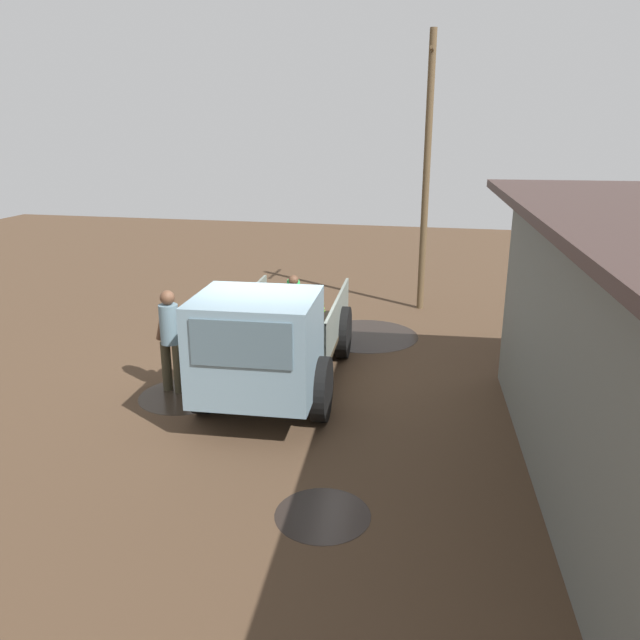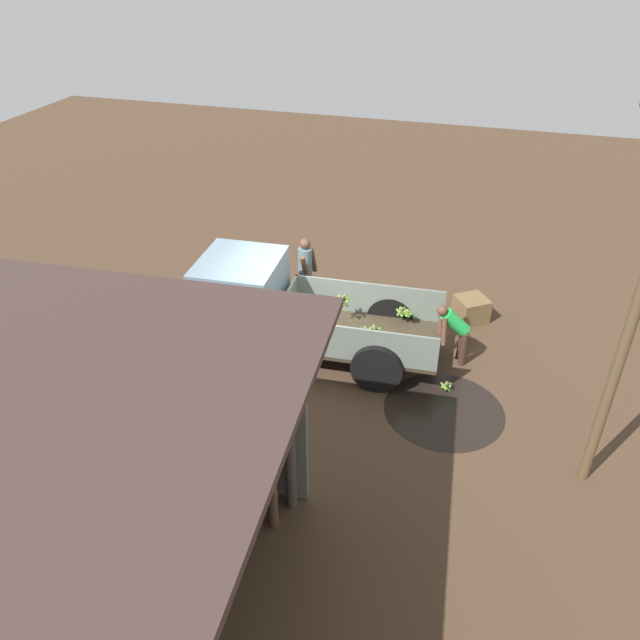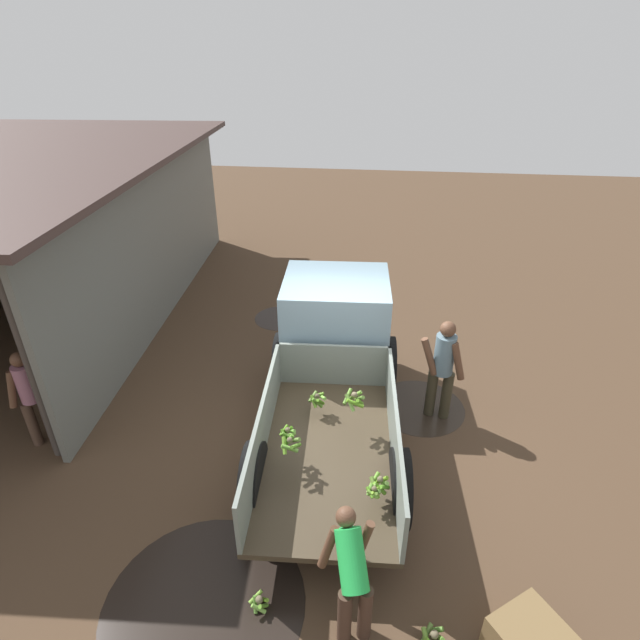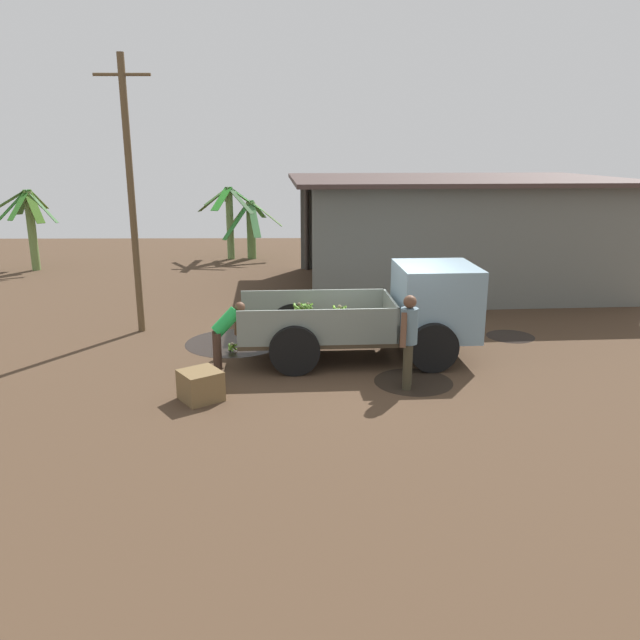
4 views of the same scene
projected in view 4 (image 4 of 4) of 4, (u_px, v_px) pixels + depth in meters
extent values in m
plane|color=#473424|center=(378.00, 359.00, 12.91)|extent=(36.00, 36.00, 0.00)
cylinder|color=black|center=(510.00, 336.00, 14.43)|extent=(1.10, 1.10, 0.01)
cylinder|color=black|center=(234.00, 343.00, 13.96)|extent=(2.18, 2.18, 0.01)
cylinder|color=black|center=(413.00, 382.00, 11.62)|extent=(1.47, 1.47, 0.01)
cube|color=#3D3222|center=(316.00, 334.00, 12.75)|extent=(3.19, 1.91, 0.08)
cube|color=slate|center=(314.00, 306.00, 13.46)|extent=(3.10, 0.22, 0.70)
cube|color=slate|center=(319.00, 327.00, 11.83)|extent=(3.10, 0.22, 0.70)
cube|color=slate|center=(390.00, 315.00, 12.75)|extent=(0.15, 1.74, 0.70)
cube|color=gray|center=(435.00, 300.00, 12.73)|extent=(1.65, 1.79, 1.45)
cube|color=#4C606B|center=(474.00, 286.00, 12.70)|extent=(0.11, 1.37, 0.64)
cylinder|color=black|center=(413.00, 322.00, 13.78)|extent=(0.99, 0.27, 0.98)
cylinder|color=black|center=(433.00, 348.00, 12.04)|extent=(0.99, 0.27, 0.98)
cylinder|color=black|center=(292.00, 325.00, 13.60)|extent=(0.99, 0.27, 0.98)
cylinder|color=black|center=(295.00, 351.00, 11.86)|extent=(0.99, 0.27, 0.98)
sphere|color=brown|center=(299.00, 304.00, 13.02)|extent=(0.08, 0.08, 0.08)
cylinder|color=#72AE31|center=(298.00, 307.00, 13.10)|extent=(0.19, 0.10, 0.18)
cylinder|color=#67A039|center=(295.00, 307.00, 13.02)|extent=(0.08, 0.22, 0.13)
cylinder|color=#538827|center=(297.00, 308.00, 12.96)|extent=(0.21, 0.12, 0.15)
cylinder|color=olive|center=(302.00, 308.00, 13.00)|extent=(0.13, 0.21, 0.15)
cylinder|color=#5B9C2D|center=(302.00, 308.00, 13.08)|extent=(0.14, 0.17, 0.19)
sphere|color=brown|center=(308.00, 304.00, 13.08)|extent=(0.06, 0.06, 0.06)
cylinder|color=#5D9232|center=(307.00, 307.00, 13.04)|extent=(0.16, 0.10, 0.12)
cylinder|color=#71AF43|center=(310.00, 307.00, 13.05)|extent=(0.14, 0.14, 0.12)
cylinder|color=#49821B|center=(310.00, 307.00, 13.11)|extent=(0.07, 0.15, 0.14)
cylinder|color=#52881F|center=(310.00, 305.00, 13.15)|extent=(0.16, 0.12, 0.11)
cylinder|color=#529023|center=(306.00, 306.00, 13.13)|extent=(0.13, 0.13, 0.13)
cylinder|color=#52832B|center=(305.00, 307.00, 13.09)|extent=(0.05, 0.15, 0.13)
sphere|color=brown|center=(340.00, 307.00, 12.29)|extent=(0.09, 0.09, 0.09)
cylinder|color=#63A023|center=(335.00, 310.00, 12.29)|extent=(0.09, 0.24, 0.16)
cylinder|color=#4F851D|center=(338.00, 312.00, 12.24)|extent=(0.21, 0.12, 0.21)
cylinder|color=#567E31|center=(342.00, 312.00, 12.25)|extent=(0.21, 0.16, 0.20)
cylinder|color=olive|center=(344.00, 311.00, 12.32)|extent=(0.06, 0.22, 0.20)
cylinder|color=#4D7827|center=(341.00, 309.00, 12.40)|extent=(0.24, 0.13, 0.15)
cylinder|color=#73A444|center=(337.00, 311.00, 12.37)|extent=(0.18, 0.17, 0.21)
sphere|color=brown|center=(273.00, 326.00, 12.05)|extent=(0.06, 0.06, 0.06)
cylinder|color=olive|center=(275.00, 329.00, 12.06)|extent=(0.07, 0.13, 0.12)
cylinder|color=olive|center=(276.00, 328.00, 12.09)|extent=(0.10, 0.13, 0.10)
cylinder|color=#548A2D|center=(275.00, 327.00, 12.11)|extent=(0.14, 0.09, 0.10)
cylinder|color=#528F22|center=(272.00, 327.00, 12.11)|extent=(0.14, 0.11, 0.08)
cylinder|color=#72A93B|center=(271.00, 327.00, 12.08)|extent=(0.08, 0.14, 0.09)
cylinder|color=olive|center=(272.00, 329.00, 12.05)|extent=(0.08, 0.12, 0.13)
cylinder|color=olive|center=(272.00, 329.00, 12.03)|extent=(0.13, 0.08, 0.12)
cylinder|color=#598736|center=(274.00, 329.00, 12.03)|extent=(0.12, 0.09, 0.12)
sphere|color=#443E2C|center=(353.00, 315.00, 12.89)|extent=(0.08, 0.08, 0.08)
cylinder|color=#477423|center=(350.00, 318.00, 12.90)|extent=(0.07, 0.17, 0.17)
cylinder|color=#497B1C|center=(352.00, 319.00, 12.86)|extent=(0.16, 0.12, 0.17)
cylinder|color=#6EA940|center=(355.00, 318.00, 12.84)|extent=(0.19, 0.13, 0.11)
cylinder|color=#4B741F|center=(357.00, 317.00, 12.91)|extent=(0.06, 0.20, 0.11)
cylinder|color=#54752F|center=(354.00, 316.00, 12.97)|extent=(0.19, 0.13, 0.11)
cylinder|color=#4F7B22|center=(351.00, 317.00, 12.96)|extent=(0.16, 0.14, 0.16)
sphere|color=brown|center=(281.00, 327.00, 11.99)|extent=(0.08, 0.08, 0.08)
cylinder|color=#4F8321|center=(278.00, 331.00, 12.01)|extent=(0.05, 0.17, 0.18)
cylinder|color=#62AC2E|center=(278.00, 331.00, 11.96)|extent=(0.17, 0.15, 0.16)
cylinder|color=#5A8736|center=(281.00, 331.00, 11.96)|extent=(0.18, 0.10, 0.18)
cylinder|color=#689B22|center=(284.00, 331.00, 12.00)|extent=(0.09, 0.18, 0.17)
cylinder|color=#649D31|center=(283.00, 329.00, 12.07)|extent=(0.19, 0.14, 0.14)
cylinder|color=olive|center=(279.00, 329.00, 12.07)|extent=(0.19, 0.13, 0.15)
cube|color=#60615B|center=(593.00, 233.00, 19.79)|extent=(0.51, 6.38, 3.23)
cube|color=#60615B|center=(428.00, 223.00, 22.47)|extent=(9.19, 0.70, 3.23)
cube|color=#60615B|center=(486.00, 250.00, 16.42)|extent=(9.19, 0.70, 3.23)
cube|color=#3C2C28|center=(456.00, 179.00, 19.00)|extent=(10.45, 7.83, 0.12)
cylinder|color=#3F3833|center=(307.00, 224.00, 21.95)|extent=(0.16, 0.16, 3.23)
cylinder|color=#3F3833|center=(319.00, 251.00, 16.28)|extent=(0.16, 0.16, 3.23)
cylinder|color=brown|center=(132.00, 199.00, 14.05)|extent=(0.16, 0.16, 6.18)
cylinder|color=brown|center=(122.00, 74.00, 13.35)|extent=(1.23, 0.07, 0.07)
cylinder|color=#5D8243|center=(251.00, 230.00, 24.34)|extent=(0.34, 0.34, 2.21)
cube|color=#466233|center=(266.00, 213.00, 24.14)|extent=(1.24, 0.33, 1.00)
cube|color=#2F662C|center=(257.00, 209.00, 24.71)|extent=(0.63, 1.27, 0.80)
cube|color=#4D682E|center=(242.00, 213.00, 24.37)|extent=(0.92, 0.70, 0.98)
cube|color=#2E7C30|center=(237.00, 220.00, 23.84)|extent=(1.15, 1.00, 1.43)
cube|color=#468547|center=(254.00, 219.00, 23.61)|extent=(0.62, 1.32, 1.28)
cylinder|color=olive|center=(32.00, 231.00, 21.94)|extent=(0.29, 0.29, 2.77)
cube|color=#3D6637|center=(42.00, 206.00, 21.70)|extent=(0.96, 0.23, 1.15)
cube|color=#327221|center=(41.00, 205.00, 21.96)|extent=(0.79, 0.72, 1.11)
cube|color=#4D6D24|center=(37.00, 199.00, 22.27)|extent=(0.30, 1.28, 0.77)
cube|color=#356130|center=(23.00, 202.00, 22.03)|extent=(0.95, 0.94, 0.93)
cube|color=#447B3A|center=(7.00, 202.00, 21.82)|extent=(1.72, 0.61, 0.88)
cube|color=#1C5115|center=(13.00, 205.00, 21.33)|extent=(0.94, 0.92, 0.97)
cube|color=#307122|center=(19.00, 205.00, 21.15)|extent=(0.39, 1.16, 0.95)
cube|color=#3F6B1D|center=(34.00, 207.00, 21.44)|extent=(0.81, 0.78, 1.11)
cylinder|color=#698B4D|center=(230.00, 224.00, 24.18)|extent=(0.28, 0.28, 2.72)
cube|color=#3B8136|center=(246.00, 199.00, 23.91)|extent=(1.29, 0.23, 0.90)
cube|color=#397D2D|center=(240.00, 196.00, 24.25)|extent=(0.97, 0.92, 0.70)
cube|color=#3B723C|center=(228.00, 195.00, 24.56)|extent=(0.51, 1.44, 0.68)
cube|color=#385321|center=(214.00, 199.00, 24.23)|extent=(1.38, 0.83, 1.00)
cube|color=#365925|center=(217.00, 196.00, 23.61)|extent=(0.96, 0.74, 0.65)
cube|color=#21721C|center=(222.00, 199.00, 23.30)|extent=(0.68, 1.36, 0.79)
cube|color=#30512C|center=(240.00, 200.00, 23.48)|extent=(1.11, 1.08, 0.94)
cylinder|color=#4B6533|center=(447.00, 224.00, 26.19)|extent=(0.30, 0.30, 2.23)
cube|color=#3B6F3A|center=(462.00, 206.00, 25.95)|extent=(1.13, 0.36, 0.82)
cube|color=#448937|center=(454.00, 207.00, 26.38)|extent=(0.84, 0.92, 0.97)
cube|color=#337A32|center=(446.00, 206.00, 26.61)|extent=(0.34, 1.30, 0.93)
cube|color=#30552B|center=(432.00, 205.00, 26.49)|extent=(1.36, 1.28, 0.84)
cube|color=#337B28|center=(436.00, 204.00, 25.97)|extent=(1.06, 0.23, 0.64)
cube|color=#30521C|center=(443.00, 206.00, 25.60)|extent=(0.72, 0.88, 0.77)
cube|color=#285E28|center=(449.00, 207.00, 25.53)|extent=(0.29, 0.99, 0.85)
cube|color=#405F23|center=(463.00, 207.00, 25.53)|extent=(1.16, 1.11, 0.81)
cylinder|color=#373222|center=(407.00, 367.00, 11.16)|extent=(0.19, 0.19, 0.83)
cylinder|color=#373222|center=(408.00, 363.00, 11.38)|extent=(0.19, 0.19, 0.83)
cylinder|color=slate|center=(409.00, 326.00, 11.07)|extent=(0.37, 0.37, 0.65)
sphere|color=brown|center=(410.00, 302.00, 10.96)|extent=(0.24, 0.24, 0.24)
cylinder|color=brown|center=(404.00, 330.00, 10.90)|extent=(0.16, 0.29, 0.62)
cylinder|color=brown|center=(404.00, 323.00, 11.29)|extent=(0.17, 0.33, 0.62)
cylinder|color=#3D291F|center=(216.00, 348.00, 12.40)|extent=(0.18, 0.18, 0.73)
cylinder|color=#3D291F|center=(218.00, 351.00, 12.21)|extent=(0.18, 0.18, 0.73)
cylinder|color=green|center=(226.00, 321.00, 12.22)|extent=(0.65, 0.43, 0.59)
sphere|color=brown|center=(240.00, 307.00, 12.23)|extent=(0.21, 0.21, 0.21)
cylinder|color=brown|center=(237.00, 323.00, 12.48)|extent=(0.16, 0.24, 0.55)
cylinder|color=brown|center=(240.00, 328.00, 12.15)|extent=(0.16, 0.24, 0.55)
cylinder|color=#4C3629|center=(324.00, 293.00, 17.02)|extent=(0.20, 0.20, 0.76)
cylinder|color=#4C3629|center=(331.00, 294.00, 16.92)|extent=(0.20, 0.20, 0.76)
cylinder|color=#996174|center=(328.00, 270.00, 16.79)|extent=(0.39, 0.39, 0.59)
sphere|color=brown|center=(328.00, 255.00, 16.69)|extent=(0.21, 0.21, 0.21)
cylinder|color=brown|center=(323.00, 270.00, 16.94)|extent=(0.22, 0.19, 0.57)
cylinder|color=brown|center=(336.00, 270.00, 16.78)|extent=(0.29, 0.23, 0.56)
sphere|color=brown|center=(232.00, 344.00, 13.34)|extent=(0.08, 0.08, 0.08)
cylinder|color=#609A2E|center=(231.00, 348.00, 13.31)|extent=(0.15, 0.10, 0.16)
cylinder|color=#5D9121|center=(234.00, 348.00, 13.32)|extent=(0.13, 0.15, 0.15)
cylinder|color=olive|center=(235.00, 345.00, 13.40)|extent=(0.15, 0.15, 0.10)
cylinder|color=#52842E|center=(232.00, 347.00, 13.40)|extent=(0.14, 0.08, 0.16)
cylinder|color=#74A944|center=(229.00, 347.00, 13.35)|extent=(0.05, 0.16, 0.14)
sphere|color=brown|center=(212.00, 373.00, 11.60)|extent=(0.08, 0.08, 0.08)
cylinder|color=#5A7A34|center=(215.00, 375.00, 11.68)|extent=(0.19, 0.14, 0.14)
cylinder|color=olive|center=(212.00, 374.00, 11.68)|extent=(0.21, 0.11, 0.11)
cylinder|color=#67A02C|center=(209.00, 376.00, 11.63)|extent=(0.09, 0.19, 0.16)
cylinder|color=#5A942F|center=(210.00, 378.00, 11.58)|extent=(0.15, 0.15, 0.18)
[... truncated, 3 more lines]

